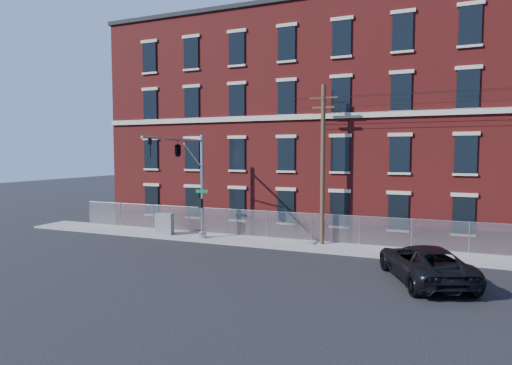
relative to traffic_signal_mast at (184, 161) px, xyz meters
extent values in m
plane|color=black|center=(6.00, -2.18, -5.39)|extent=(140.00, 140.00, 0.00)
cube|color=gray|center=(18.00, 2.82, -5.33)|extent=(65.00, 3.00, 0.12)
cube|color=maroon|center=(18.00, 11.82, 2.61)|extent=(55.00, 14.00, 16.00)
cube|color=black|center=(18.00, 11.82, 10.76)|extent=(55.30, 14.30, 0.30)
cube|color=#AEA491|center=(18.00, 4.74, 2.91)|extent=(55.00, 0.18, 0.35)
cube|color=black|center=(-5.83, 4.76, -3.19)|extent=(1.20, 0.10, 2.20)
cube|color=black|center=(-5.83, 4.76, 0.41)|extent=(1.20, 0.10, 2.20)
cube|color=black|center=(-5.83, 4.76, 4.21)|extent=(1.20, 0.10, 2.20)
cube|color=black|center=(-5.83, 4.76, 7.81)|extent=(1.20, 0.10, 2.20)
cube|color=black|center=(-2.17, 4.76, -3.19)|extent=(1.20, 0.10, 2.20)
cube|color=black|center=(-2.17, 4.76, 0.41)|extent=(1.20, 0.10, 2.20)
cube|color=black|center=(-2.17, 4.76, 4.21)|extent=(1.20, 0.10, 2.20)
cube|color=black|center=(-2.17, 4.76, 7.81)|extent=(1.20, 0.10, 2.20)
cube|color=black|center=(1.50, 4.76, -3.19)|extent=(1.20, 0.10, 2.20)
cube|color=black|center=(1.50, 4.76, 0.41)|extent=(1.20, 0.10, 2.20)
cube|color=black|center=(1.50, 4.76, 4.21)|extent=(1.20, 0.10, 2.20)
cube|color=black|center=(1.50, 4.76, 7.81)|extent=(1.20, 0.10, 2.20)
cube|color=black|center=(5.17, 4.76, -3.19)|extent=(1.20, 0.10, 2.20)
cube|color=black|center=(5.17, 4.76, 0.41)|extent=(1.20, 0.10, 2.20)
cube|color=black|center=(5.17, 4.76, 4.21)|extent=(1.20, 0.10, 2.20)
cube|color=black|center=(5.17, 4.76, 7.81)|extent=(1.20, 0.10, 2.20)
cube|color=black|center=(8.83, 4.76, -3.19)|extent=(1.20, 0.10, 2.20)
cube|color=black|center=(8.83, 4.76, 0.41)|extent=(1.20, 0.10, 2.20)
cube|color=black|center=(8.83, 4.76, 4.21)|extent=(1.20, 0.10, 2.20)
cube|color=black|center=(8.83, 4.76, 7.81)|extent=(1.20, 0.10, 2.20)
cube|color=black|center=(12.50, 4.76, -3.19)|extent=(1.20, 0.10, 2.20)
cube|color=black|center=(12.50, 4.76, 0.41)|extent=(1.20, 0.10, 2.20)
cube|color=black|center=(12.50, 4.76, 4.21)|extent=(1.20, 0.10, 2.20)
cube|color=black|center=(12.50, 4.76, 7.81)|extent=(1.20, 0.10, 2.20)
cube|color=black|center=(16.17, 4.76, -3.19)|extent=(1.20, 0.10, 2.20)
cube|color=black|center=(16.17, 4.76, 0.41)|extent=(1.20, 0.10, 2.20)
cube|color=black|center=(16.17, 4.76, 4.21)|extent=(1.20, 0.10, 2.20)
cube|color=black|center=(16.17, 4.76, 7.81)|extent=(1.20, 0.10, 2.20)
cube|color=#A5A8AD|center=(18.00, 4.12, -4.37)|extent=(59.00, 0.02, 1.80)
cylinder|color=#9EA0A5|center=(18.00, 4.12, -3.47)|extent=(59.00, 0.04, 0.04)
cylinder|color=#9EA0A5|center=(-11.50, 4.12, -4.37)|extent=(0.06, 0.06, 1.85)
cylinder|color=#9EA0A5|center=(-8.39, 4.12, -4.37)|extent=(0.06, 0.06, 1.85)
cylinder|color=#9EA0A5|center=(-5.29, 4.12, -4.37)|extent=(0.06, 0.06, 1.85)
cylinder|color=#9EA0A5|center=(-2.18, 4.12, -4.37)|extent=(0.06, 0.06, 1.85)
cylinder|color=#9EA0A5|center=(0.92, 4.12, -4.37)|extent=(0.06, 0.06, 1.85)
cylinder|color=#9EA0A5|center=(4.03, 4.12, -4.37)|extent=(0.06, 0.06, 1.85)
cylinder|color=#9EA0A5|center=(7.13, 4.12, -4.37)|extent=(0.06, 0.06, 1.85)
cylinder|color=#9EA0A5|center=(10.24, 4.12, -4.37)|extent=(0.06, 0.06, 1.85)
cylinder|color=#9EA0A5|center=(13.34, 4.12, -4.37)|extent=(0.06, 0.06, 1.85)
cylinder|color=#9EA0A5|center=(16.45, 4.12, -4.37)|extent=(0.06, 0.06, 1.85)
cylinder|color=#9EA0A5|center=(0.00, 2.32, -1.77)|extent=(0.22, 0.22, 7.00)
cylinder|color=#9EA0A5|center=(0.00, 2.32, -5.07)|extent=(0.50, 0.50, 0.40)
cylinder|color=#9EA0A5|center=(0.00, -0.93, 1.33)|extent=(0.14, 6.50, 0.14)
cylinder|color=#9EA0A5|center=(0.00, 1.12, 0.33)|extent=(0.08, 2.18, 1.56)
cube|color=#0C592D|center=(0.05, 2.17, -2.07)|extent=(0.90, 0.03, 0.22)
cube|color=black|center=(0.00, 2.07, -2.87)|extent=(0.25, 0.25, 0.60)
imported|color=black|center=(0.00, -3.48, 0.78)|extent=(0.16, 0.20, 1.00)
imported|color=black|center=(0.00, -0.68, 0.78)|extent=(0.53, 2.48, 1.00)
cylinder|color=#4A3525|center=(8.00, 3.42, -0.27)|extent=(0.28, 0.28, 10.00)
cube|color=#4A3525|center=(8.00, 3.42, 3.93)|extent=(1.80, 0.12, 0.12)
cube|color=#4A3525|center=(8.00, 3.42, 3.33)|extent=(1.40, 0.12, 0.12)
imported|color=black|center=(13.98, -2.16, -4.55)|extent=(4.82, 6.67, 1.69)
cube|color=gray|center=(-3.06, 2.33, -4.52)|extent=(1.28, 0.78, 1.50)
camera|label=1|loc=(13.70, -22.49, 0.47)|focal=29.25mm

